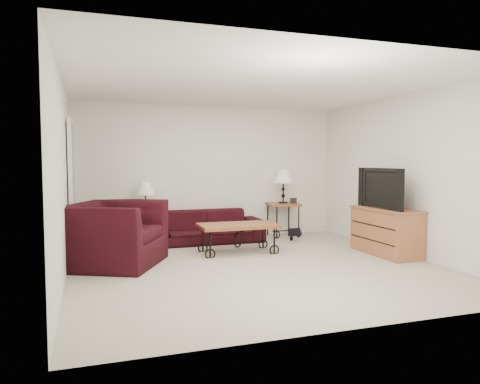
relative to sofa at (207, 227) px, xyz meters
name	(u,v)px	position (x,y,z in m)	size (l,w,h in m)	color
ground	(256,266)	(0.18, -2.02, -0.29)	(5.00, 5.00, 0.00)	beige
wall_back	(210,173)	(0.18, 0.48, 0.96)	(5.00, 0.02, 2.50)	silver
wall_front	(358,188)	(0.18, -4.52, 0.96)	(5.00, 0.02, 2.50)	silver
wall_left	(62,180)	(-2.32, -2.02, 0.96)	(0.02, 5.00, 2.50)	silver
wall_right	(406,175)	(2.68, -2.02, 0.96)	(0.02, 5.00, 2.50)	silver
ceiling	(256,86)	(0.18, -2.02, 2.21)	(5.00, 5.00, 0.00)	white
doorway	(70,190)	(-2.29, -0.37, 0.73)	(0.08, 0.94, 2.04)	black
sofa	(207,227)	(0.00, 0.00, 0.00)	(1.99, 0.78, 0.58)	black
side_table_left	(146,229)	(-1.08, 0.18, -0.01)	(0.51, 0.51, 0.55)	#8D5E24
side_table_right	(283,220)	(1.57, 0.18, 0.04)	(0.60, 0.60, 0.65)	#8D5E24
lamp_left	(146,198)	(-1.08, 0.18, 0.54)	(0.31, 0.31, 0.55)	black
lamp_right	(283,186)	(1.57, 0.18, 0.69)	(0.37, 0.37, 0.65)	black
photo_frame_left	(138,212)	(-1.23, 0.03, 0.31)	(0.11, 0.01, 0.09)	black
photo_frame_right	(293,201)	(1.72, 0.03, 0.42)	(0.13, 0.02, 0.11)	black
coffee_table	(238,238)	(0.24, -1.05, -0.06)	(1.24, 0.67, 0.47)	#8D5E24
armchair	(114,234)	(-1.70, -1.30, 0.15)	(1.36, 1.19, 0.89)	black
throw_pillow	(125,229)	(-1.55, -1.35, 0.23)	(0.40, 0.11, 0.40)	red
tv_stand	(386,231)	(2.41, -1.91, 0.08)	(0.51, 1.22, 0.73)	#C37248
television	(386,188)	(2.39, -1.91, 0.76)	(1.10, 0.14, 0.63)	black
backpack	(291,229)	(1.51, -0.34, -0.07)	(0.34, 0.26, 0.45)	black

